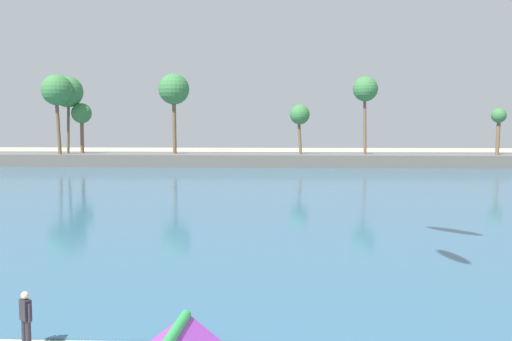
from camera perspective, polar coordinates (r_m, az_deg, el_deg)
sea at (r=67.24m, az=-0.50°, el=-0.36°), size 220.00×103.52×0.06m
palm_headland at (r=79.11m, az=-3.12°, el=3.04°), size 86.64×6.66×13.39m
person_at_waterline at (r=16.82m, az=-22.80°, el=-14.03°), size 0.45×0.38×1.67m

